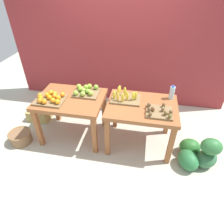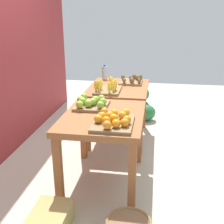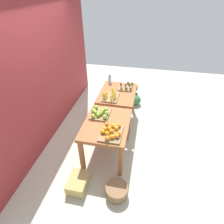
{
  "view_description": "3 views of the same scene",
  "coord_description": "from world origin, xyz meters",
  "px_view_note": "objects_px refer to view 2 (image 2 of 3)",
  "views": [
    {
      "loc": [
        0.56,
        -2.4,
        2.38
      ],
      "look_at": [
        0.1,
        0.05,
        0.54
      ],
      "focal_mm": 31.13,
      "sensor_mm": 36.0,
      "label": 1
    },
    {
      "loc": [
        -3.15,
        -0.49,
        1.73
      ],
      "look_at": [
        -0.01,
        -0.0,
        0.59
      ],
      "focal_mm": 44.93,
      "sensor_mm": 36.0,
      "label": 2
    },
    {
      "loc": [
        -2.95,
        -0.59,
        2.78
      ],
      "look_at": [
        0.09,
        0.03,
        0.54
      ],
      "focal_mm": 28.75,
      "sensor_mm": 36.0,
      "label": 3
    }
  ],
  "objects_px": {
    "apple_bin": "(91,103)",
    "cardboard_produce_box": "(50,222)",
    "display_table_left": "(104,125)",
    "kiwi_bin": "(131,81)",
    "orange_bin": "(113,120)",
    "watermelon_pile": "(140,107)",
    "display_table_right": "(118,95)",
    "water_bottle": "(104,72)",
    "banana_crate": "(108,88)"
  },
  "relations": [
    {
      "from": "display_table_left",
      "to": "watermelon_pile",
      "type": "distance_m",
      "value": 2.07
    },
    {
      "from": "banana_crate",
      "to": "cardboard_produce_box",
      "type": "distance_m",
      "value": 1.83
    },
    {
      "from": "orange_bin",
      "to": "banana_crate",
      "type": "relative_size",
      "value": 1.01
    },
    {
      "from": "display_table_left",
      "to": "apple_bin",
      "type": "relative_size",
      "value": 2.6
    },
    {
      "from": "apple_bin",
      "to": "banana_crate",
      "type": "distance_m",
      "value": 0.65
    },
    {
      "from": "display_table_left",
      "to": "apple_bin",
      "type": "bearing_deg",
      "value": 39.71
    },
    {
      "from": "orange_bin",
      "to": "kiwi_bin",
      "type": "height_order",
      "value": "orange_bin"
    },
    {
      "from": "display_table_right",
      "to": "watermelon_pile",
      "type": "relative_size",
      "value": 1.54
    },
    {
      "from": "orange_bin",
      "to": "watermelon_pile",
      "type": "xyz_separation_m",
      "value": [
        2.26,
        -0.12,
        -0.62
      ]
    },
    {
      "from": "kiwi_bin",
      "to": "display_table_left",
      "type": "bearing_deg",
      "value": 173.38
    },
    {
      "from": "watermelon_pile",
      "to": "banana_crate",
      "type": "bearing_deg",
      "value": 162.65
    },
    {
      "from": "banana_crate",
      "to": "water_bottle",
      "type": "height_order",
      "value": "water_bottle"
    },
    {
      "from": "display_table_left",
      "to": "display_table_right",
      "type": "height_order",
      "value": "same"
    },
    {
      "from": "orange_bin",
      "to": "banana_crate",
      "type": "bearing_deg",
      "value": 12.19
    },
    {
      "from": "display_table_right",
      "to": "orange_bin",
      "type": "xyz_separation_m",
      "value": [
        -1.38,
        -0.14,
        0.16
      ]
    },
    {
      "from": "orange_bin",
      "to": "water_bottle",
      "type": "distance_m",
      "value": 1.85
    },
    {
      "from": "display_table_right",
      "to": "apple_bin",
      "type": "relative_size",
      "value": 2.6
    },
    {
      "from": "display_table_right",
      "to": "kiwi_bin",
      "type": "bearing_deg",
      "value": -33.31
    },
    {
      "from": "display_table_left",
      "to": "orange_bin",
      "type": "bearing_deg",
      "value": -151.89
    },
    {
      "from": "water_bottle",
      "to": "cardboard_produce_box",
      "type": "height_order",
      "value": "water_bottle"
    },
    {
      "from": "watermelon_pile",
      "to": "display_table_right",
      "type": "bearing_deg",
      "value": 163.63
    },
    {
      "from": "display_table_left",
      "to": "water_bottle",
      "type": "height_order",
      "value": "water_bottle"
    },
    {
      "from": "display_table_right",
      "to": "banana_crate",
      "type": "relative_size",
      "value": 2.36
    },
    {
      "from": "water_bottle",
      "to": "apple_bin",
      "type": "bearing_deg",
      "value": -175.73
    },
    {
      "from": "display_table_left",
      "to": "banana_crate",
      "type": "bearing_deg",
      "value": 6.8
    },
    {
      "from": "orange_bin",
      "to": "kiwi_bin",
      "type": "bearing_deg",
      "value": -0.7
    },
    {
      "from": "display_table_left",
      "to": "orange_bin",
      "type": "height_order",
      "value": "orange_bin"
    },
    {
      "from": "display_table_left",
      "to": "banana_crate",
      "type": "height_order",
      "value": "banana_crate"
    },
    {
      "from": "display_table_left",
      "to": "watermelon_pile",
      "type": "bearing_deg",
      "value": -7.38
    },
    {
      "from": "apple_bin",
      "to": "orange_bin",
      "type": "bearing_deg",
      "value": -146.36
    },
    {
      "from": "apple_bin",
      "to": "water_bottle",
      "type": "bearing_deg",
      "value": 4.27
    },
    {
      "from": "cardboard_produce_box",
      "to": "orange_bin",
      "type": "bearing_deg",
      "value": -37.65
    },
    {
      "from": "kiwi_bin",
      "to": "cardboard_produce_box",
      "type": "distance_m",
      "value": 2.34
    },
    {
      "from": "orange_bin",
      "to": "cardboard_produce_box",
      "type": "height_order",
      "value": "orange_bin"
    },
    {
      "from": "apple_bin",
      "to": "kiwi_bin",
      "type": "relative_size",
      "value": 1.09
    },
    {
      "from": "orange_bin",
      "to": "display_table_left",
      "type": "bearing_deg",
      "value": 28.11
    },
    {
      "from": "apple_bin",
      "to": "water_bottle",
      "type": "xyz_separation_m",
      "value": [
        1.34,
        0.1,
        0.06
      ]
    },
    {
      "from": "water_bottle",
      "to": "cardboard_produce_box",
      "type": "bearing_deg",
      "value": 179.29
    },
    {
      "from": "apple_bin",
      "to": "cardboard_produce_box",
      "type": "xyz_separation_m",
      "value": [
        -1.03,
        0.13,
        -0.71
      ]
    },
    {
      "from": "orange_bin",
      "to": "kiwi_bin",
      "type": "relative_size",
      "value": 1.22
    },
    {
      "from": "water_bottle",
      "to": "cardboard_produce_box",
      "type": "distance_m",
      "value": 2.49
    },
    {
      "from": "display_table_left",
      "to": "apple_bin",
      "type": "height_order",
      "value": "apple_bin"
    },
    {
      "from": "display_table_left",
      "to": "water_bottle",
      "type": "xyz_separation_m",
      "value": [
        1.54,
        0.27,
        0.22
      ]
    },
    {
      "from": "display_table_right",
      "to": "apple_bin",
      "type": "distance_m",
      "value": 0.94
    },
    {
      "from": "display_table_right",
      "to": "kiwi_bin",
      "type": "distance_m",
      "value": 0.32
    },
    {
      "from": "apple_bin",
      "to": "water_bottle",
      "type": "height_order",
      "value": "water_bottle"
    },
    {
      "from": "water_bottle",
      "to": "watermelon_pile",
      "type": "xyz_separation_m",
      "value": [
        0.46,
        -0.53,
        -0.68
      ]
    },
    {
      "from": "kiwi_bin",
      "to": "watermelon_pile",
      "type": "bearing_deg",
      "value": -8.99
    },
    {
      "from": "water_bottle",
      "to": "watermelon_pile",
      "type": "bearing_deg",
      "value": -49.02
    },
    {
      "from": "kiwi_bin",
      "to": "water_bottle",
      "type": "xyz_separation_m",
      "value": [
        0.18,
        0.43,
        0.07
      ]
    }
  ]
}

